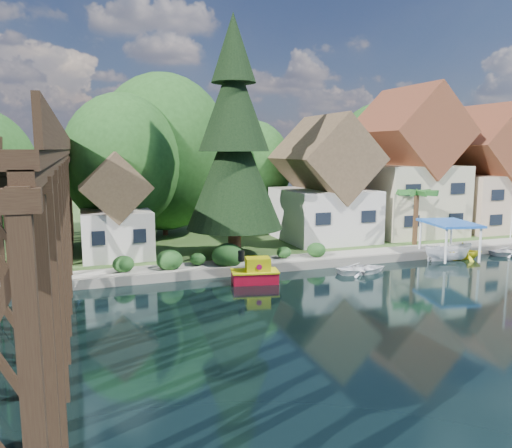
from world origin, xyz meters
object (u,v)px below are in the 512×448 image
Objects in this scene: house_left at (324,188)px; house_right at (485,177)px; palm_tree at (417,194)px; tugboat at (255,273)px; trestle_bridge at (30,209)px; conifer at (234,143)px; boat_white_b at (512,251)px; house_center at (407,171)px; boat_yellow at (465,250)px; shed at (116,213)px; boat_canopy at (448,244)px; boat_white_a at (362,268)px.

house_right is (18.00, 0.00, 0.64)m from house_left.
palm_tree is 1.51× the size of tugboat.
trestle_bridge is 15.29m from conifer.
trestle_bridge is at bearing 102.55° from boat_white_b.
tugboat is (-19.08, -10.69, -5.77)m from house_center.
palm_tree is at bearing -157.59° from house_right.
boat_yellow is 4.69m from boat_white_b.
conifer is (-18.65, -4.81, 2.56)m from house_center.
boat_yellow is (30.70, 1.78, -4.64)m from trestle_bridge.
house_right is 36.08m from shed.
shed is at bearing 85.69° from boat_white_b.
house_left reaches higher than boat_yellow.
house_left is at bearing -176.82° from house_center.
trestle_bridge reaches higher than tugboat.
tugboat is (12.92, 0.64, -4.70)m from trestle_bridge.
shed is at bearing 172.04° from palm_tree.
tugboat is (-16.24, -5.31, -4.13)m from palm_tree.
boat_canopy is (16.08, 1.02, 0.65)m from tugboat.
boat_yellow is (-1.30, -9.55, -5.70)m from house_center.
house_left is 11.61m from boat_canopy.
conifer is at bearing -165.53° from house_center.
tugboat is at bearing 113.57° from boat_yellow.
palm_tree is at bearing -2.05° from conifer.
conifer is 12.82m from boat_white_a.
tugboat is 0.90× the size of boat_white_a.
shed is 2.26× the size of boat_white_b.
palm_tree is at bearing 11.53° from trestle_bridge.
palm_tree is at bearing 18.10° from tugboat.
boat_yellow is (1.69, 0.12, -0.58)m from boat_canopy.
house_left is (23.00, 10.83, -0.21)m from trestle_bridge.
house_left is 4.07× the size of boat_yellow.
boat_white_a is at bearing -29.13° from shed.
trestle_bridge is 16.31× the size of boat_yellow.
boat_white_b is (22.45, 1.00, -0.29)m from tugboat.
house_left is at bearing 141.62° from palm_tree.
palm_tree is 8.75m from boat_white_b.
boat_white_a is 0.68× the size of boat_canopy.
trestle_bridge reaches higher than palm_tree.
trestle_bridge reaches higher than boat_white_a.
conifer is at bearing 26.01° from trestle_bridge.
palm_tree is (-2.84, -5.38, -1.64)m from house_center.
shed reaches higher than boat_yellow.
house_left is at bearing 63.30° from boat_white_b.
tugboat is 7.83m from boat_white_a.
tugboat reaches higher than boat_white_a.
conifer is 3.34× the size of boat_canopy.
boat_white_b is at bearing -34.73° from palm_tree.
trestle_bridge is 13.77m from tugboat.
house_left is 1.40× the size of shed.
conifer is at bearing 177.95° from palm_tree.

